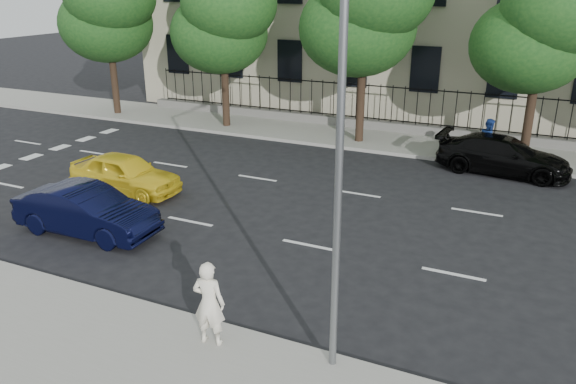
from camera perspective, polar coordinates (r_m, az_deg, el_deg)
name	(u,v)px	position (r m, az deg, el deg)	size (l,w,h in m)	color
ground	(269,286)	(13.93, -1.90, -9.54)	(120.00, 120.00, 0.00)	black
near_sidewalk	(172,383)	(11.10, -11.67, -18.49)	(60.00, 4.00, 0.15)	gray
far_sidewalk	(406,143)	(26.27, 11.91, 4.90)	(60.00, 4.00, 0.15)	gray
lane_markings	(336,217)	(17.85, 4.92, -2.51)	(49.60, 4.62, 0.01)	silver
crosswalk	(16,162)	(25.74, -25.94, 2.75)	(0.50, 12.10, 0.01)	silver
iron_fence	(415,123)	(27.74, 12.82, 6.89)	(30.00, 0.50, 2.20)	slate
street_light	(352,99)	(9.63, 6.50, 9.41)	(0.25, 3.32, 8.05)	slate
tree_b	(225,7)	(28.11, -6.46, 18.16)	(5.53, 5.12, 8.97)	#382619
tree_d	(546,14)	(24.14, 24.75, 16.09)	(5.34, 4.94, 8.84)	#382619
yellow_taxi	(125,173)	(20.43, -16.21, 1.82)	(1.64, 4.09, 1.39)	yellow
navy_sedan	(86,211)	(17.40, -19.80, -1.80)	(1.53, 4.37, 1.44)	black
black_sedan	(503,155)	(23.14, 21.00, 3.50)	(2.02, 4.97, 1.44)	black
woman_near	(209,303)	(11.37, -8.03, -11.13)	(0.66, 0.43, 1.80)	white
pedestrian_far	(488,140)	(24.05, 19.69, 5.01)	(0.84, 0.65, 1.73)	navy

